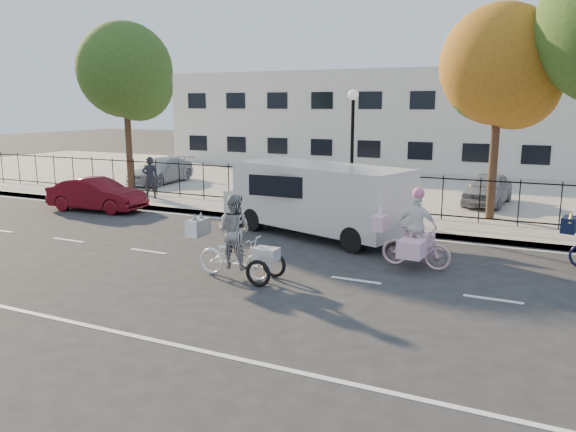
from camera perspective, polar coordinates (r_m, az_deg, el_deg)
The scene contains 20 objects.
ground at distance 14.30m, azimuth -4.60°, elevation -4.94°, with size 120.00×120.00×0.00m, color #333334.
road_markings at distance 14.30m, azimuth -4.60°, elevation -4.93°, with size 60.00×9.52×0.01m, color silver, non-canonical shape.
curb at distance 18.69m, azimuth 3.16°, elevation -0.81°, with size 60.00×0.10×0.15m, color #A8A399.
sidewalk at distance 19.64m, azimuth 4.33°, elevation -0.23°, with size 60.00×2.20×0.15m, color #A8A399.
parking_lot at distance 28.01m, azimuth 10.94°, elevation 3.07°, with size 60.00×15.60×0.15m, color #A8A399.
iron_fence at distance 20.51m, azimuth 5.48°, elevation 2.59°, with size 58.00×0.06×1.50m, color black, non-canonical shape.
building at distance 37.52m, azimuth 15.05°, elevation 9.42°, with size 34.00×10.00×6.00m, color silver.
lamppost at distance 19.76m, azimuth 6.57°, elevation 8.68°, with size 0.36×0.36×4.33m.
street_sign at distance 20.78m, azimuth 0.31°, elevation 4.19°, with size 0.85×0.06×1.80m.
zebra_trike at distance 13.10m, azimuth -5.44°, elevation -3.01°, with size 2.30×0.86×1.99m.
unicorn_bike at distance 14.16m, azimuth 12.77°, elevation -2.24°, with size 2.01×1.40×2.02m.
white_van at distance 17.19m, azimuth 2.89°, elevation 1.97°, with size 6.63×3.71×2.19m.
red_sedan at distance 22.48m, azimuth -18.85°, elevation 2.08°, with size 1.32×3.78×1.24m, color #550912.
pedestrian at distance 23.82m, azimuth -13.83°, elevation 3.81°, with size 0.64×0.42×1.74m, color black.
lot_car_a at distance 28.54m, azimuth -12.79°, elevation 4.53°, with size 1.72×4.22×1.23m, color #B2B7BB.
lot_car_b at distance 24.60m, azimuth 2.78°, elevation 3.84°, with size 2.15×4.67×1.30m, color white.
lot_car_c at distance 25.46m, azimuth 2.29°, elevation 4.07°, with size 1.35×3.87×1.27m, color #4B4C53.
lot_car_d at distance 23.17m, azimuth 19.62°, elevation 2.64°, with size 1.45×3.60×1.23m, color #94959A.
tree_west at distance 25.75m, azimuth -15.91°, elevation 13.63°, with size 4.07×4.07×7.46m.
tree_mid at distance 20.22m, azimuth 21.15°, elevation 13.58°, with size 3.94×3.94×7.22m.
Camera 1 is at (6.92, -11.86, 4.00)m, focal length 35.00 mm.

